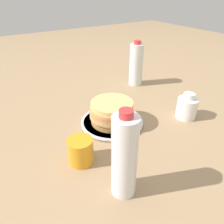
{
  "coord_description": "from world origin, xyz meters",
  "views": [
    {
      "loc": [
        0.64,
        -0.41,
        0.49
      ],
      "look_at": [
        0.02,
        -0.02,
        0.05
      ],
      "focal_mm": 35.0,
      "sensor_mm": 36.0,
      "label": 1
    }
  ],
  "objects": [
    {
      "name": "water_bottle_mid",
      "position": [
        0.31,
        -0.17,
        0.12
      ],
      "size": [
        0.07,
        0.07,
        0.26
      ],
      "color": "white",
      "rests_on": "ground_plane"
    },
    {
      "name": "water_bottle_near",
      "position": [
        -0.25,
        0.31,
        0.11
      ],
      "size": [
        0.07,
        0.07,
        0.24
      ],
      "color": "silver",
      "rests_on": "ground_plane"
    },
    {
      "name": "plate",
      "position": [
        0.02,
        -0.02,
        0.01
      ],
      "size": [
        0.25,
        0.25,
        0.01
      ],
      "color": "silver",
      "rests_on": "ground_plane"
    },
    {
      "name": "cream_jug",
      "position": [
        0.14,
        0.27,
        0.05
      ],
      "size": [
        0.08,
        0.08,
        0.11
      ],
      "color": "white",
      "rests_on": "ground_plane"
    },
    {
      "name": "juice_glass",
      "position": [
        0.15,
        -0.21,
        0.04
      ],
      "size": [
        0.08,
        0.08,
        0.08
      ],
      "color": "orange",
      "rests_on": "ground_plane"
    },
    {
      "name": "pancake_stack",
      "position": [
        0.02,
        -0.02,
        0.06
      ],
      "size": [
        0.17,
        0.18,
        0.09
      ],
      "color": "#B1824A",
      "rests_on": "plate"
    },
    {
      "name": "ground_plane",
      "position": [
        0.0,
        0.0,
        0.0
      ],
      "size": [
        4.0,
        4.0,
        0.0
      ],
      "primitive_type": "plane",
      "color": "#9E7F5B"
    }
  ]
}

